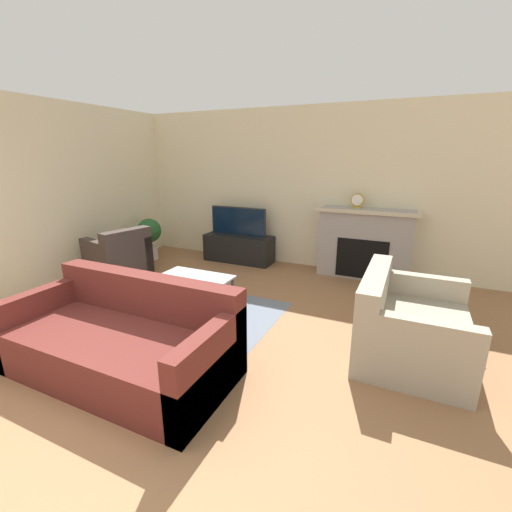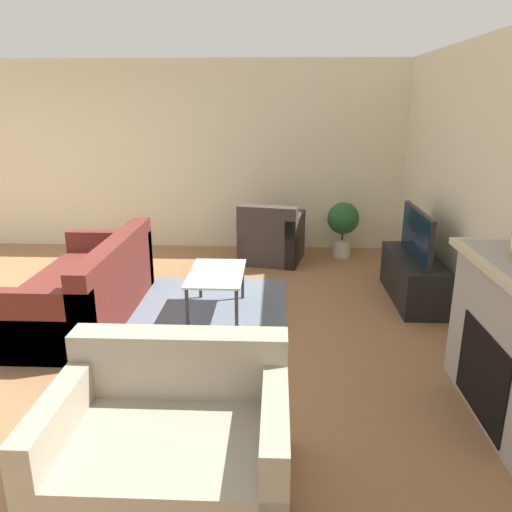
{
  "view_description": "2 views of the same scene",
  "coord_description": "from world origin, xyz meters",
  "px_view_note": "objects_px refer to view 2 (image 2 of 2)",
  "views": [
    {
      "loc": [
        2.01,
        -0.97,
        1.9
      ],
      "look_at": [
        0.32,
        2.68,
        0.72
      ],
      "focal_mm": 24.0,
      "sensor_mm": 36.0,
      "label": 1
    },
    {
      "loc": [
        4.42,
        2.96,
        2.13
      ],
      "look_at": [
        0.13,
        2.77,
        0.79
      ],
      "focal_mm": 35.0,
      "sensor_mm": 36.0,
      "label": 2
    }
  ],
  "objects_px": {
    "armchair_by_window": "(271,240)",
    "couch_loveseat": "(172,445)",
    "coffee_table": "(217,277)",
    "potted_plant": "(343,223)",
    "tv": "(417,234)",
    "couch_sectional": "(86,291)"
  },
  "relations": [
    {
      "from": "armchair_by_window",
      "to": "couch_loveseat",
      "type": "bearing_deg",
      "value": 95.39
    },
    {
      "from": "coffee_table",
      "to": "couch_loveseat",
      "type": "bearing_deg",
      "value": 0.91
    },
    {
      "from": "coffee_table",
      "to": "potted_plant",
      "type": "xyz_separation_m",
      "value": [
        -2.07,
        1.54,
        0.09
      ]
    },
    {
      "from": "tv",
      "to": "potted_plant",
      "type": "height_order",
      "value": "tv"
    },
    {
      "from": "couch_sectional",
      "to": "potted_plant",
      "type": "distance_m",
      "value": 3.63
    },
    {
      "from": "couch_sectional",
      "to": "potted_plant",
      "type": "xyz_separation_m",
      "value": [
        -2.21,
        2.87,
        0.21
      ]
    },
    {
      "from": "armchair_by_window",
      "to": "coffee_table",
      "type": "xyz_separation_m",
      "value": [
        1.82,
        -0.54,
        0.1
      ]
    },
    {
      "from": "couch_loveseat",
      "to": "potted_plant",
      "type": "relative_size",
      "value": 1.66
    },
    {
      "from": "couch_loveseat",
      "to": "couch_sectional",
      "type": "bearing_deg",
      "value": 120.34
    },
    {
      "from": "armchair_by_window",
      "to": "potted_plant",
      "type": "relative_size",
      "value": 1.2
    },
    {
      "from": "couch_loveseat",
      "to": "potted_plant",
      "type": "xyz_separation_m",
      "value": [
        -4.54,
        1.5,
        0.2
      ]
    },
    {
      "from": "coffee_table",
      "to": "couch_sectional",
      "type": "bearing_deg",
      "value": -83.69
    },
    {
      "from": "couch_sectional",
      "to": "armchair_by_window",
      "type": "xyz_separation_m",
      "value": [
        -1.97,
        1.87,
        0.02
      ]
    },
    {
      "from": "armchair_by_window",
      "to": "coffee_table",
      "type": "distance_m",
      "value": 1.9
    },
    {
      "from": "armchair_by_window",
      "to": "couch_sectional",
      "type": "bearing_deg",
      "value": 58.56
    },
    {
      "from": "potted_plant",
      "to": "armchair_by_window",
      "type": "bearing_deg",
      "value": -76.2
    },
    {
      "from": "couch_loveseat",
      "to": "armchair_by_window",
      "type": "bearing_deg",
      "value": 83.34
    },
    {
      "from": "tv",
      "to": "couch_loveseat",
      "type": "height_order",
      "value": "tv"
    },
    {
      "from": "potted_plant",
      "to": "couch_loveseat",
      "type": "bearing_deg",
      "value": -18.3
    },
    {
      "from": "tv",
      "to": "coffee_table",
      "type": "xyz_separation_m",
      "value": [
        0.48,
        -2.13,
        -0.36
      ]
    },
    {
      "from": "tv",
      "to": "potted_plant",
      "type": "xyz_separation_m",
      "value": [
        -1.58,
        -0.59,
        -0.27
      ]
    },
    {
      "from": "couch_loveseat",
      "to": "armchair_by_window",
      "type": "relative_size",
      "value": 1.38
    }
  ]
}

